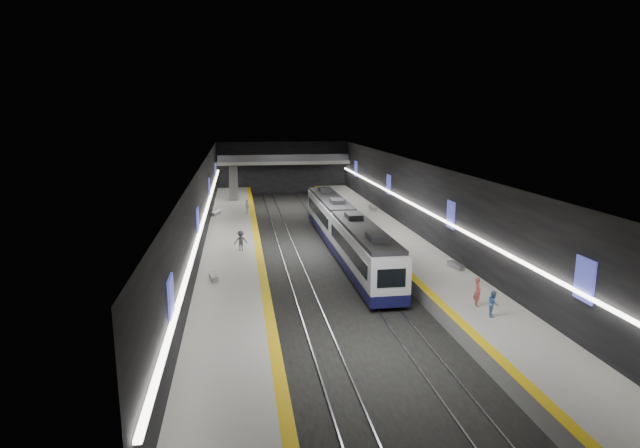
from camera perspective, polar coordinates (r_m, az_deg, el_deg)
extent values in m
plane|color=black|center=(50.04, -0.61, -2.66)|extent=(70.00, 70.00, 0.00)
cube|color=beige|center=(48.63, -0.63, 6.49)|extent=(20.00, 70.00, 0.04)
cube|color=black|center=(48.80, -12.33, 1.49)|extent=(0.04, 70.00, 8.00)
cube|color=black|center=(51.53, 10.46, 2.12)|extent=(0.04, 70.00, 8.00)
cube|color=black|center=(83.65, -4.04, 6.03)|extent=(20.00, 0.04, 8.00)
cube|color=black|center=(17.00, 17.40, -19.29)|extent=(20.00, 0.04, 8.00)
cube|color=slate|center=(49.44, -9.26, -2.40)|extent=(5.00, 70.00, 1.00)
cube|color=#AAAAA5|center=(49.32, -9.28, -1.83)|extent=(5.00, 70.00, 0.02)
cube|color=#E0B60B|center=(49.34, -6.72, -1.74)|extent=(0.60, 70.00, 0.02)
cube|color=slate|center=(51.48, 7.68, -1.78)|extent=(5.00, 70.00, 1.00)
cube|color=#AAAAA5|center=(51.36, 7.70, -1.23)|extent=(5.00, 70.00, 0.02)
cube|color=#E0B60B|center=(50.79, 5.32, -1.31)|extent=(0.60, 70.00, 0.02)
cube|color=gray|center=(49.68, -4.29, -2.73)|extent=(0.08, 70.00, 0.12)
cube|color=gray|center=(49.81, -2.64, -2.67)|extent=(0.08, 70.00, 0.12)
cube|color=gray|center=(50.30, 1.40, -2.52)|extent=(0.08, 70.00, 0.12)
cube|color=gray|center=(50.56, 3.01, -2.45)|extent=(0.08, 70.00, 0.12)
cube|color=#10103A|center=(41.48, 4.66, -4.74)|extent=(2.65, 15.00, 0.80)
cube|color=silver|center=(41.03, 4.69, -2.53)|extent=(2.65, 15.00, 2.50)
cube|color=black|center=(40.70, 4.73, -0.63)|extent=(2.44, 14.25, 0.30)
cube|color=black|center=(41.02, 4.70, -2.47)|extent=(2.69, 13.20, 1.00)
cube|color=black|center=(34.07, 7.63, -5.75)|extent=(1.85, 0.05, 1.20)
cube|color=#10103A|center=(55.71, 1.10, -0.35)|extent=(2.65, 15.00, 0.80)
cube|color=silver|center=(55.38, 1.11, 1.32)|extent=(2.65, 15.00, 2.50)
cube|color=black|center=(55.14, 1.11, 2.75)|extent=(2.44, 14.25, 0.30)
cube|color=black|center=(55.37, 1.11, 1.37)|extent=(2.69, 13.20, 1.00)
cube|color=black|center=(48.15, 2.64, -0.38)|extent=(1.85, 0.05, 1.20)
cube|color=#3A3FB0|center=(24.53, -15.59, -7.93)|extent=(0.10, 1.50, 2.20)
cube|color=#3A3FB0|center=(40.86, -12.90, 0.16)|extent=(0.10, 1.50, 2.20)
cube|color=#3A3FB0|center=(58.57, -11.71, 3.74)|extent=(0.10, 1.50, 2.20)
cube|color=#3A3FB0|center=(75.42, -11.10, 5.57)|extent=(0.10, 1.50, 2.20)
cube|color=#3A3FB0|center=(29.55, 26.39, -5.35)|extent=(0.10, 1.50, 2.20)
cube|color=#3A3FB0|center=(44.06, 13.77, 0.97)|extent=(0.10, 1.50, 2.20)
cube|color=#3A3FB0|center=(60.85, 7.33, 4.19)|extent=(0.10, 1.50, 2.20)
cube|color=#3A3FB0|center=(77.20, 3.85, 5.91)|extent=(0.10, 1.50, 2.20)
cube|color=white|center=(48.82, -12.09, 1.27)|extent=(0.25, 68.60, 0.12)
cube|color=white|center=(51.50, 10.24, 1.90)|extent=(0.25, 68.60, 0.12)
cube|color=gray|center=(81.57, -3.94, 6.59)|extent=(20.00, 3.00, 0.50)
cube|color=#47474C|center=(80.06, -3.85, 7.03)|extent=(19.60, 0.08, 1.00)
cube|color=#99999E|center=(74.56, -9.22, 4.33)|extent=(1.20, 7.50, 3.92)
cube|color=#99999E|center=(38.54, -11.28, -5.55)|extent=(0.76, 1.70, 0.40)
cube|color=#99999E|center=(61.90, -11.07, 1.12)|extent=(1.16, 1.82, 0.43)
cube|color=#99999E|center=(41.76, 14.28, -4.31)|extent=(0.78, 1.76, 0.42)
cube|color=#99999E|center=(64.14, 5.62, 1.70)|extent=(0.67, 2.09, 0.50)
imported|color=#AF4641|center=(34.04, 16.44, -6.97)|extent=(0.51, 0.70, 1.79)
imported|color=#5380B4|center=(32.71, 18.00, -8.09)|extent=(0.82, 0.91, 1.54)
imported|color=silver|center=(61.99, -7.80, 1.84)|extent=(0.72, 1.08, 1.70)
imported|color=#47464F|center=(45.73, -8.44, -1.79)|extent=(1.15, 0.70, 1.74)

